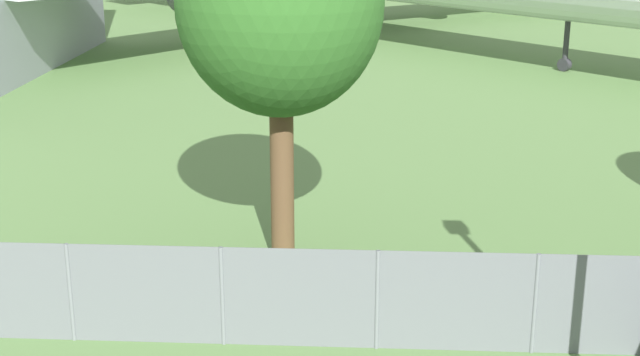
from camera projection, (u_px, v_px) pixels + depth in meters
name	position (u px, v px, depth m)	size (l,w,h in m)	color
perimeter_fence	(377.00, 300.00, 14.50)	(56.07, 0.07, 1.74)	slate
tree_near_hangar	(280.00, 5.00, 16.86)	(3.98, 3.98, 7.43)	brown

